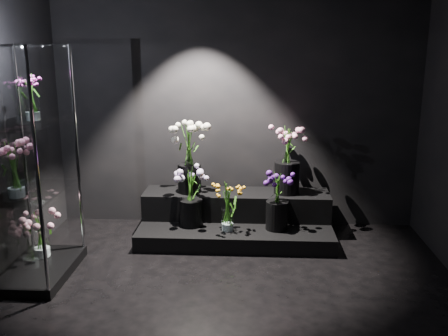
{
  "coord_description": "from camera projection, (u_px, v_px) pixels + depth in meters",
  "views": [
    {
      "loc": [
        0.18,
        -3.48,
        2.05
      ],
      "look_at": [
        -0.09,
        1.2,
        0.85
      ],
      "focal_mm": 40.0,
      "sensor_mm": 36.0,
      "label": 1
    }
  ],
  "objects": [
    {
      "name": "display_case",
      "position": [
        30.0,
        166.0,
        4.25
      ],
      "size": [
        0.55,
        0.92,
        2.02
      ],
      "color": "black",
      "rests_on": "floor"
    },
    {
      "name": "bouquet_orange_bells",
      "position": [
        228.0,
        206.0,
        5.02
      ],
      "size": [
        0.34,
        0.34,
        0.51
      ],
      "rotation": [
        0.0,
        0.0,
        0.33
      ],
      "color": "white",
      "rests_on": "display_riser"
    },
    {
      "name": "bouquet_case_pink",
      "position": [
        14.0,
        168.0,
        4.08
      ],
      "size": [
        0.37,
        0.37,
        0.47
      ],
      "rotation": [
        0.0,
        0.0,
        -0.27
      ],
      "color": "white",
      "rests_on": "display_case"
    },
    {
      "name": "bouquet_pink_roses",
      "position": [
        288.0,
        156.0,
        5.3
      ],
      "size": [
        0.37,
        0.37,
        0.73
      ],
      "rotation": [
        0.0,
        0.0,
        0.05
      ],
      "color": "black",
      "rests_on": "display_riser"
    },
    {
      "name": "bouquet_lilac",
      "position": [
        191.0,
        192.0,
        5.15
      ],
      "size": [
        0.5,
        0.5,
        0.62
      ],
      "rotation": [
        0.0,
        0.0,
        0.39
      ],
      "color": "black",
      "rests_on": "display_riser"
    },
    {
      "name": "bouquet_cream_roses",
      "position": [
        189.0,
        152.0,
        5.32
      ],
      "size": [
        0.41,
        0.41,
        0.78
      ],
      "rotation": [
        0.0,
        0.0,
        0.04
      ],
      "color": "black",
      "rests_on": "display_riser"
    },
    {
      "name": "bouquet_purple",
      "position": [
        277.0,
        198.0,
        5.05
      ],
      "size": [
        0.32,
        0.32,
        0.6
      ],
      "rotation": [
        0.0,
        0.0,
        0.1
      ],
      "color": "black",
      "rests_on": "display_riser"
    },
    {
      "name": "display_riser",
      "position": [
        236.0,
        219.0,
        5.38
      ],
      "size": [
        2.02,
        0.9,
        0.45
      ],
      "color": "black",
      "rests_on": "floor"
    },
    {
      "name": "bouquet_case_base_pink",
      "position": [
        40.0,
        233.0,
        4.6
      ],
      "size": [
        0.39,
        0.39,
        0.44
      ],
      "rotation": [
        0.0,
        0.0,
        0.16
      ],
      "color": "white",
      "rests_on": "display_case"
    },
    {
      "name": "bouquet_case_magenta",
      "position": [
        31.0,
        97.0,
        4.23
      ],
      "size": [
        0.29,
        0.29,
        0.38
      ],
      "rotation": [
        0.0,
        0.0,
        -0.43
      ],
      "color": "white",
      "rests_on": "display_case"
    },
    {
      "name": "floor",
      "position": [
        226.0,
        312.0,
        3.88
      ],
      "size": [
        4.0,
        4.0,
        0.0
      ],
      "primitive_type": "plane",
      "color": "black",
      "rests_on": "ground"
    },
    {
      "name": "wall_back",
      "position": [
        236.0,
        102.0,
        5.47
      ],
      "size": [
        4.0,
        0.0,
        4.0
      ],
      "primitive_type": "plane",
      "rotation": [
        1.57,
        0.0,
        0.0
      ],
      "color": "black",
      "rests_on": "floor"
    },
    {
      "name": "wall_front",
      "position": [
        195.0,
        248.0,
        1.6
      ],
      "size": [
        4.0,
        0.0,
        4.0
      ],
      "primitive_type": "plane",
      "rotation": [
        -1.57,
        0.0,
        0.0
      ],
      "color": "black",
      "rests_on": "floor"
    }
  ]
}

